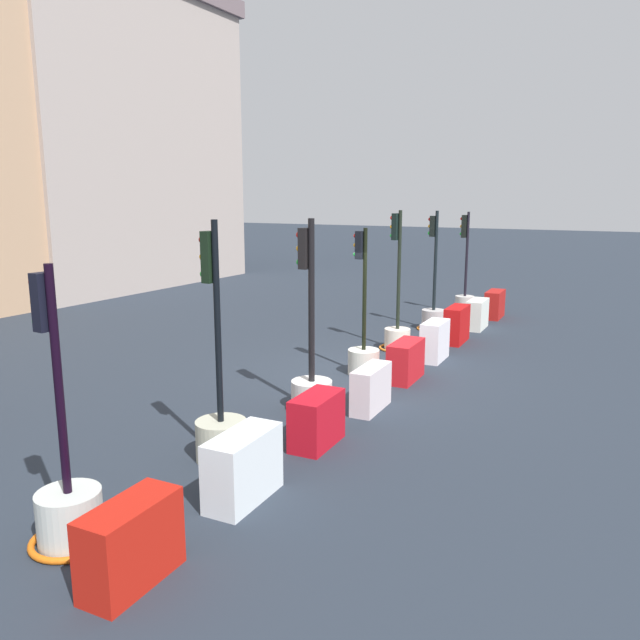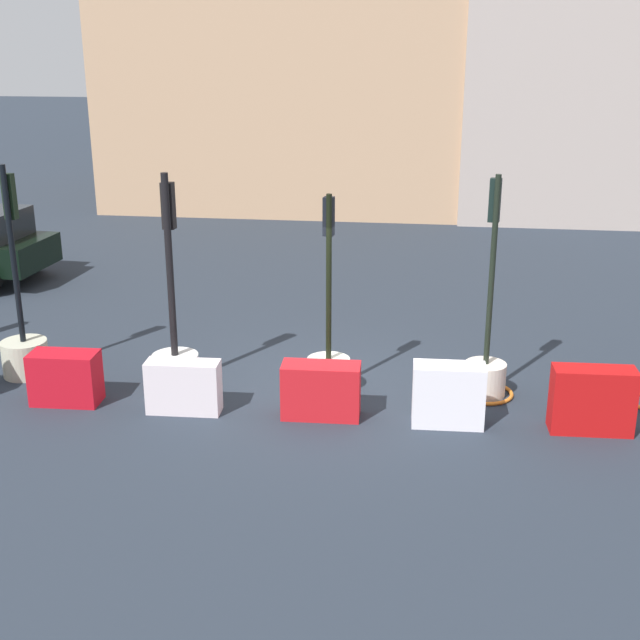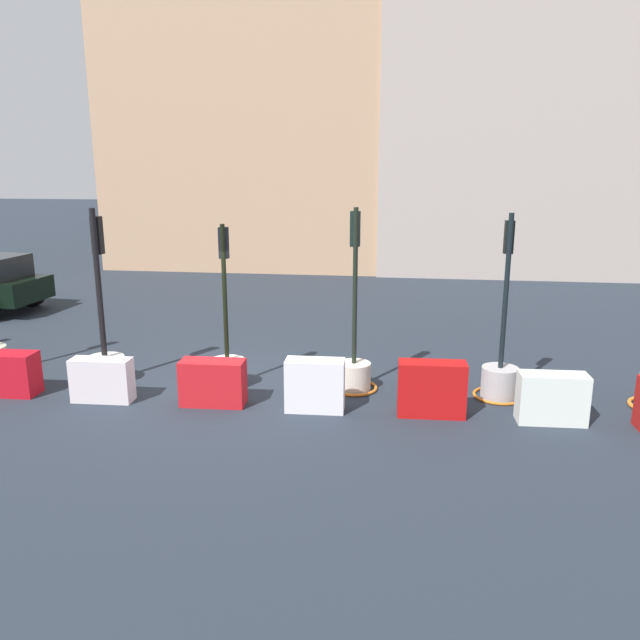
# 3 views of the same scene
# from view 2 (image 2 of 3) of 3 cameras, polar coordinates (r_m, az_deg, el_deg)

# --- Properties ---
(ground_plane) EXTENTS (120.00, 120.00, 0.00)m
(ground_plane) POSITION_cam_2_polar(r_m,az_deg,el_deg) (12.72, 0.46, -4.89)
(ground_plane) COLOR #252D38
(traffic_light_1) EXTENTS (0.71, 0.71, 3.31)m
(traffic_light_1) POSITION_cam_2_polar(r_m,az_deg,el_deg) (13.95, -19.39, -1.44)
(traffic_light_1) COLOR #B7B8A1
(traffic_light_1) RESTS_ON ground_plane
(traffic_light_2) EXTENTS (0.89, 0.89, 3.25)m
(traffic_light_2) POSITION_cam_2_polar(r_m,az_deg,el_deg) (12.99, -9.77, -2.24)
(traffic_light_2) COLOR silver
(traffic_light_2) RESTS_ON ground_plane
(traffic_light_3) EXTENTS (0.65, 0.65, 2.99)m
(traffic_light_3) POSITION_cam_2_polar(r_m,az_deg,el_deg) (12.59, 0.58, -2.70)
(traffic_light_3) COLOR silver
(traffic_light_3) RESTS_ON ground_plane
(traffic_light_4) EXTENTS (0.87, 0.87, 3.28)m
(traffic_light_4) POSITION_cam_2_polar(r_m,az_deg,el_deg) (12.69, 11.13, -2.92)
(traffic_light_4) COLOR beige
(traffic_light_4) RESTS_ON ground_plane
(construction_barrier_2) EXTENTS (0.99, 0.51, 0.77)m
(construction_barrier_2) POSITION_cam_2_polar(r_m,az_deg,el_deg) (12.77, -16.83, -3.76)
(construction_barrier_2) COLOR red
(construction_barrier_2) RESTS_ON ground_plane
(construction_barrier_3) EXTENTS (1.05, 0.40, 0.76)m
(construction_barrier_3) POSITION_cam_2_polar(r_m,az_deg,el_deg) (12.09, -9.21, -4.48)
(construction_barrier_3) COLOR silver
(construction_barrier_3) RESTS_ON ground_plane
(construction_barrier_4) EXTENTS (1.11, 0.49, 0.78)m
(construction_barrier_4) POSITION_cam_2_polar(r_m,az_deg,el_deg) (11.78, 0.06, -4.80)
(construction_barrier_4) COLOR red
(construction_barrier_4) RESTS_ON ground_plane
(construction_barrier_5) EXTENTS (0.99, 0.46, 0.88)m
(construction_barrier_5) POSITION_cam_2_polar(r_m,az_deg,el_deg) (11.66, 8.66, -5.03)
(construction_barrier_5) COLOR white
(construction_barrier_5) RESTS_ON ground_plane
(construction_barrier_6) EXTENTS (1.10, 0.45, 0.91)m
(construction_barrier_6) POSITION_cam_2_polar(r_m,az_deg,el_deg) (11.91, 17.91, -5.18)
(construction_barrier_6) COLOR red
(construction_barrier_6) RESTS_ON ground_plane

